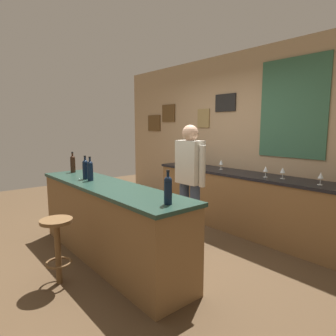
# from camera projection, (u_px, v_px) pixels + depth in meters

# --- Properties ---
(ground_plane) EXTENTS (10.00, 10.00, 0.00)m
(ground_plane) POSITION_uv_depth(u_px,v_px,m) (136.00, 249.00, 3.83)
(ground_plane) COLOR #4C3823
(back_wall) EXTENTS (6.00, 0.09, 2.80)m
(back_wall) POSITION_uv_depth(u_px,v_px,m) (236.00, 137.00, 4.91)
(back_wall) COLOR tan
(back_wall) RESTS_ON ground_plane
(bar_counter) EXTENTS (2.65, 0.60, 0.92)m
(bar_counter) POSITION_uv_depth(u_px,v_px,m) (108.00, 222.00, 3.51)
(bar_counter) COLOR brown
(bar_counter) RESTS_ON ground_plane
(side_counter) EXTENTS (3.15, 0.56, 0.90)m
(side_counter) POSITION_uv_depth(u_px,v_px,m) (239.00, 201.00, 4.51)
(side_counter) COLOR brown
(side_counter) RESTS_ON ground_plane
(bartender) EXTENTS (0.52, 0.21, 1.62)m
(bartender) POSITION_uv_depth(u_px,v_px,m) (190.00, 178.00, 3.81)
(bartender) COLOR #384766
(bartender) RESTS_ON ground_plane
(bar_stool) EXTENTS (0.32, 0.32, 0.68)m
(bar_stool) POSITION_uv_depth(u_px,v_px,m) (57.00, 240.00, 2.95)
(bar_stool) COLOR brown
(bar_stool) RESTS_ON ground_plane
(wine_bottle_a) EXTENTS (0.07, 0.07, 0.31)m
(wine_bottle_a) POSITION_uv_depth(u_px,v_px,m) (73.00, 163.00, 4.33)
(wine_bottle_a) COLOR black
(wine_bottle_a) RESTS_ON bar_counter
(wine_bottle_b) EXTENTS (0.07, 0.07, 0.31)m
(wine_bottle_b) POSITION_uv_depth(u_px,v_px,m) (85.00, 169.00, 3.78)
(wine_bottle_b) COLOR black
(wine_bottle_b) RESTS_ON bar_counter
(wine_bottle_c) EXTENTS (0.07, 0.07, 0.31)m
(wine_bottle_c) POSITION_uv_depth(u_px,v_px,m) (90.00, 170.00, 3.67)
(wine_bottle_c) COLOR black
(wine_bottle_c) RESTS_ON bar_counter
(wine_bottle_d) EXTENTS (0.07, 0.07, 0.31)m
(wine_bottle_d) POSITION_uv_depth(u_px,v_px,m) (168.00, 189.00, 2.56)
(wine_bottle_d) COLOR black
(wine_bottle_d) RESTS_ON bar_counter
(wine_glass_a) EXTENTS (0.07, 0.07, 0.16)m
(wine_glass_a) POSITION_uv_depth(u_px,v_px,m) (221.00, 163.00, 4.77)
(wine_glass_a) COLOR silver
(wine_glass_a) RESTS_ON side_counter
(wine_glass_b) EXTENTS (0.07, 0.07, 0.16)m
(wine_glass_b) POSITION_uv_depth(u_px,v_px,m) (266.00, 169.00, 4.03)
(wine_glass_b) COLOR silver
(wine_glass_b) RESTS_ON side_counter
(wine_glass_c) EXTENTS (0.07, 0.07, 0.16)m
(wine_glass_c) POSITION_uv_depth(u_px,v_px,m) (283.00, 171.00, 3.92)
(wine_glass_c) COLOR silver
(wine_glass_c) RESTS_ON side_counter
(wine_glass_d) EXTENTS (0.07, 0.07, 0.16)m
(wine_glass_d) POSITION_uv_depth(u_px,v_px,m) (321.00, 176.00, 3.50)
(wine_glass_d) COLOR silver
(wine_glass_d) RESTS_ON side_counter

